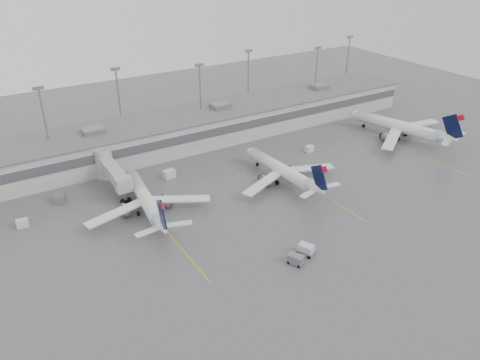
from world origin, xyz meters
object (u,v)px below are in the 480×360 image
jet_mid_right (283,170)px  baggage_tug (306,251)px  jet_mid_left (146,200)px  jet_far_right (401,127)px

jet_mid_right → baggage_tug: (-12.85, -24.60, -2.11)m
jet_mid_left → jet_mid_right: (31.54, -3.59, -0.02)m
jet_mid_right → jet_far_right: (43.32, 4.12, 0.45)m
jet_mid_right → baggage_tug: bearing=-120.3°
jet_mid_right → jet_far_right: size_ratio=0.88×
jet_mid_right → jet_far_right: 43.52m
jet_mid_left → jet_far_right: bearing=6.8°
jet_mid_left → jet_far_right: size_ratio=0.89×
jet_mid_left → baggage_tug: (18.69, -28.18, -2.13)m
jet_mid_right → jet_mid_left: bearing=170.8°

